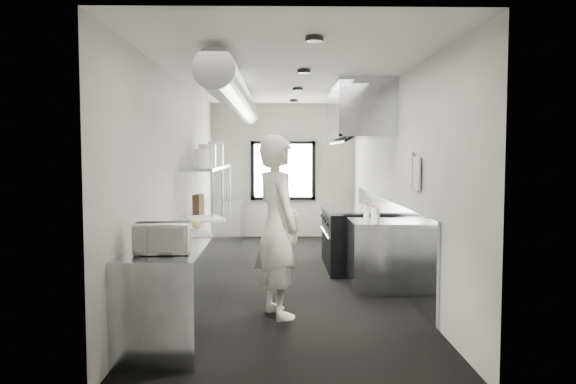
{
  "coord_description": "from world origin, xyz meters",
  "views": [
    {
      "loc": [
        -0.13,
        -8.05,
        1.79
      ],
      "look_at": [
        0.02,
        -0.2,
        1.24
      ],
      "focal_mm": 35.71,
      "sensor_mm": 36.0,
      "label": 1
    }
  ],
  "objects_px": {
    "squeeze_bottle_e": "(366,211)",
    "deli_tub_b": "(160,239)",
    "far_work_table": "(225,220)",
    "knife_block": "(198,203)",
    "plate_stack_d": "(216,153)",
    "small_plate": "(197,230)",
    "range": "(352,238)",
    "cutting_board": "(205,218)",
    "line_cook": "(278,226)",
    "squeeze_bottle_d": "(367,213)",
    "prep_counter": "(200,253)",
    "plate_stack_a": "(201,158)",
    "plate_stack_b": "(207,155)",
    "squeeze_bottle_c": "(373,214)",
    "bottle_station": "(375,255)",
    "squeeze_bottle_a": "(377,216)",
    "plate_stack_c": "(209,156)",
    "deli_tub_a": "(160,237)",
    "exhaust_hood": "(357,113)",
    "squeeze_bottle_b": "(374,215)",
    "pass_shelf": "(210,168)",
    "microwave": "(162,238)"
  },
  "relations": [
    {
      "from": "exhaust_hood",
      "to": "prep_counter",
      "type": "relative_size",
      "value": 0.37
    },
    {
      "from": "plate_stack_b",
      "to": "squeeze_bottle_c",
      "type": "bearing_deg",
      "value": -32.09
    },
    {
      "from": "squeeze_bottle_e",
      "to": "range",
      "type": "bearing_deg",
      "value": 91.62
    },
    {
      "from": "prep_counter",
      "to": "plate_stack_b",
      "type": "xyz_separation_m",
      "value": [
        -0.04,
        1.2,
        1.29
      ]
    },
    {
      "from": "cutting_board",
      "to": "plate_stack_a",
      "type": "xyz_separation_m",
      "value": [
        -0.14,
        0.64,
        0.79
      ]
    },
    {
      "from": "microwave",
      "to": "plate_stack_c",
      "type": "height_order",
      "value": "plate_stack_c"
    },
    {
      "from": "range",
      "to": "squeeze_bottle_e",
      "type": "distance_m",
      "value": 1.23
    },
    {
      "from": "plate_stack_b",
      "to": "line_cook",
      "type": "bearing_deg",
      "value": -67.53
    },
    {
      "from": "bottle_station",
      "to": "knife_block",
      "type": "distance_m",
      "value": 2.8
    },
    {
      "from": "small_plate",
      "to": "plate_stack_a",
      "type": "relative_size",
      "value": 0.68
    },
    {
      "from": "exhaust_hood",
      "to": "plate_stack_c",
      "type": "height_order",
      "value": "exhaust_hood"
    },
    {
      "from": "bottle_station",
      "to": "deli_tub_a",
      "type": "height_order",
      "value": "deli_tub_a"
    },
    {
      "from": "deli_tub_b",
      "to": "squeeze_bottle_c",
      "type": "relative_size",
      "value": 0.81
    },
    {
      "from": "prep_counter",
      "to": "bottle_station",
      "type": "relative_size",
      "value": 6.67
    },
    {
      "from": "bottle_station",
      "to": "plate_stack_d",
      "type": "bearing_deg",
      "value": 133.57
    },
    {
      "from": "line_cook",
      "to": "plate_stack_c",
      "type": "distance_m",
      "value": 3.25
    },
    {
      "from": "prep_counter",
      "to": "far_work_table",
      "type": "xyz_separation_m",
      "value": [
        0.0,
        3.7,
        0.0
      ]
    },
    {
      "from": "pass_shelf",
      "to": "plate_stack_a",
      "type": "bearing_deg",
      "value": -92.65
    },
    {
      "from": "plate_stack_d",
      "to": "squeeze_bottle_c",
      "type": "height_order",
      "value": "plate_stack_d"
    },
    {
      "from": "prep_counter",
      "to": "small_plate",
      "type": "bearing_deg",
      "value": -84.02
    },
    {
      "from": "plate_stack_d",
      "to": "small_plate",
      "type": "bearing_deg",
      "value": -87.73
    },
    {
      "from": "bottle_station",
      "to": "cutting_board",
      "type": "height_order",
      "value": "cutting_board"
    },
    {
      "from": "far_work_table",
      "to": "plate_stack_a",
      "type": "xyz_separation_m",
      "value": [
        -0.08,
        -2.99,
        1.25
      ]
    },
    {
      "from": "prep_counter",
      "to": "squeeze_bottle_e",
      "type": "bearing_deg",
      "value": 2.27
    },
    {
      "from": "squeeze_bottle_e",
      "to": "deli_tub_b",
      "type": "bearing_deg",
      "value": -137.45
    },
    {
      "from": "exhaust_hood",
      "to": "pass_shelf",
      "type": "relative_size",
      "value": 0.73
    },
    {
      "from": "prep_counter",
      "to": "squeeze_bottle_d",
      "type": "distance_m",
      "value": 2.28
    },
    {
      "from": "cutting_board",
      "to": "plate_stack_d",
      "type": "relative_size",
      "value": 1.44
    },
    {
      "from": "plate_stack_d",
      "to": "squeeze_bottle_b",
      "type": "height_order",
      "value": "plate_stack_d"
    },
    {
      "from": "plate_stack_d",
      "to": "deli_tub_b",
      "type": "bearing_deg",
      "value": -91.23
    },
    {
      "from": "cutting_board",
      "to": "plate_stack_c",
      "type": "distance_m",
      "value": 1.73
    },
    {
      "from": "squeeze_bottle_a",
      "to": "plate_stack_c",
      "type": "bearing_deg",
      "value": 138.78
    },
    {
      "from": "deli_tub_a",
      "to": "squeeze_bottle_d",
      "type": "height_order",
      "value": "squeeze_bottle_d"
    },
    {
      "from": "line_cook",
      "to": "knife_block",
      "type": "bearing_deg",
      "value": 3.14
    },
    {
      "from": "far_work_table",
      "to": "plate_stack_d",
      "type": "xyz_separation_m",
      "value": [
        -0.02,
        -1.46,
        1.32
      ]
    },
    {
      "from": "range",
      "to": "line_cook",
      "type": "relative_size",
      "value": 0.81
    },
    {
      "from": "small_plate",
      "to": "squeeze_bottle_e",
      "type": "height_order",
      "value": "squeeze_bottle_e"
    },
    {
      "from": "exhaust_hood",
      "to": "squeeze_bottle_d",
      "type": "xyz_separation_m",
      "value": [
        -0.03,
        -1.23,
        -1.4
      ]
    },
    {
      "from": "exhaust_hood",
      "to": "plate_stack_b",
      "type": "xyz_separation_m",
      "value": [
        -2.29,
        0.0,
        -0.65
      ]
    },
    {
      "from": "line_cook",
      "to": "plate_stack_c",
      "type": "relative_size",
      "value": 6.14
    },
    {
      "from": "squeeze_bottle_b",
      "to": "prep_counter",
      "type": "bearing_deg",
      "value": 171.82
    },
    {
      "from": "knife_block",
      "to": "squeeze_bottle_d",
      "type": "relative_size",
      "value": 1.45
    },
    {
      "from": "squeeze_bottle_c",
      "to": "bottle_station",
      "type": "bearing_deg",
      "value": 48.66
    },
    {
      "from": "cutting_board",
      "to": "range",
      "type": "bearing_deg",
      "value": 27.99
    },
    {
      "from": "deli_tub_b",
      "to": "squeeze_bottle_d",
      "type": "bearing_deg",
      "value": 40.95
    },
    {
      "from": "squeeze_bottle_d",
      "to": "deli_tub_a",
      "type": "bearing_deg",
      "value": -142.01
    },
    {
      "from": "deli_tub_b",
      "to": "plate_stack_a",
      "type": "bearing_deg",
      "value": 89.27
    },
    {
      "from": "line_cook",
      "to": "squeeze_bottle_d",
      "type": "relative_size",
      "value": 11.27
    },
    {
      "from": "microwave",
      "to": "knife_block",
      "type": "bearing_deg",
      "value": 88.09
    },
    {
      "from": "far_work_table",
      "to": "knife_block",
      "type": "relative_size",
      "value": 4.73
    }
  ]
}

